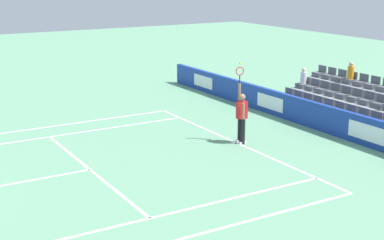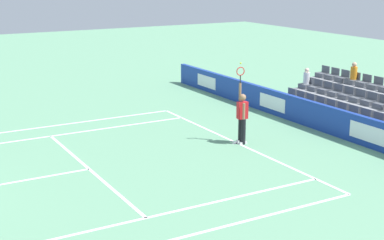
{
  "view_description": "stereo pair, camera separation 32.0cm",
  "coord_description": "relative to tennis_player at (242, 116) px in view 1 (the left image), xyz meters",
  "views": [
    {
      "loc": [
        -15.82,
        -0.67,
        5.96
      ],
      "look_at": [
        -0.04,
        -10.03,
        1.1
      ],
      "focal_mm": 53.37,
      "sensor_mm": 36.0,
      "label": 1
    },
    {
      "loc": [
        -15.98,
        -0.95,
        5.96
      ],
      "look_at": [
        -0.04,
        -10.03,
        1.1
      ],
      "focal_mm": 53.37,
      "sensor_mm": 36.0,
      "label": 2
    }
  ],
  "objects": [
    {
      "name": "line_centre_mark",
      "position": [
        0.08,
        0.24,
        -0.99
      ],
      "size": [
        0.1,
        0.2,
        0.01
      ],
      "primitive_type": "cube",
      "color": "white",
      "rests_on": "ground"
    },
    {
      "name": "stadium_stand",
      "position": [
        0.07,
        -5.87,
        -0.45
      ],
      "size": [
        6.82,
        2.85,
        2.2
      ],
      "color": "gray",
      "rests_on": "ground"
    },
    {
      "name": "line_baseline",
      "position": [
        0.08,
        0.14,
        -0.99
      ],
      "size": [
        10.97,
        0.1,
        0.01
      ],
      "primitive_type": "cube",
      "color": "white",
      "rests_on": "ground"
    },
    {
      "name": "line_singles_sideline_right",
      "position": [
        -4.04,
        6.08,
        -0.99
      ],
      "size": [
        0.1,
        11.89,
        0.01
      ],
      "primitive_type": "cube",
      "color": "white",
      "rests_on": "ground"
    },
    {
      "name": "line_service",
      "position": [
        0.08,
        5.63,
        -0.99
      ],
      "size": [
        8.23,
        0.1,
        0.01
      ],
      "primitive_type": "cube",
      "color": "white",
      "rests_on": "ground"
    },
    {
      "name": "line_singles_sideline_left",
      "position": [
        4.19,
        6.08,
        -0.99
      ],
      "size": [
        0.1,
        11.89,
        0.01
      ],
      "primitive_type": "cube",
      "color": "white",
      "rests_on": "ground"
    },
    {
      "name": "sponsor_barrier",
      "position": [
        0.08,
        -3.55,
        -0.48
      ],
      "size": [
        21.48,
        0.22,
        1.03
      ],
      "color": "#193899",
      "rests_on": "ground"
    },
    {
      "name": "tennis_player",
      "position": [
        0.0,
        0.0,
        0.0
      ],
      "size": [
        0.52,
        0.39,
        2.85
      ],
      "color": "black",
      "rests_on": "ground"
    },
    {
      "name": "line_doubles_sideline_left",
      "position": [
        5.56,
        6.08,
        -0.99
      ],
      "size": [
        0.1,
        11.89,
        0.01
      ],
      "primitive_type": "cube",
      "color": "white",
      "rests_on": "ground"
    }
  ]
}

